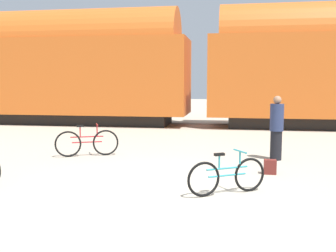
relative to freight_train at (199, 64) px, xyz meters
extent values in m
plane|color=#B2A893|center=(0.00, -11.29, -3.00)|extent=(80.00, 80.00, 0.00)
cube|color=black|center=(-6.54, 0.00, -2.73)|extent=(10.13, 2.34, 0.55)
cube|color=#CC5B1E|center=(-6.54, 0.00, -0.61)|extent=(12.06, 3.12, 3.68)
cylinder|color=#CC5B1E|center=(-6.54, 0.00, 1.23)|extent=(11.09, 2.96, 2.96)
cube|color=#4C4238|center=(0.00, -0.72, -2.99)|extent=(63.32, 0.07, 0.01)
cube|color=#4C4238|center=(0.00, 0.72, -2.99)|extent=(63.32, 0.07, 0.01)
torus|color=black|center=(2.01, -11.32, -2.67)|extent=(0.60, 0.39, 0.67)
torus|color=black|center=(1.15, -11.84, -2.67)|extent=(0.60, 0.39, 0.67)
cylinder|color=teal|center=(1.58, -11.58, -2.49)|extent=(0.78, 0.49, 0.04)
cylinder|color=teal|center=(1.58, -11.58, -2.63)|extent=(0.71, 0.44, 0.04)
cylinder|color=teal|center=(1.43, -11.67, -2.35)|extent=(0.04, 0.04, 0.28)
cube|color=black|center=(1.43, -11.67, -2.21)|extent=(0.21, 0.17, 0.05)
cylinder|color=teal|center=(1.82, -11.44, -2.34)|extent=(0.04, 0.04, 0.31)
cylinder|color=teal|center=(1.82, -11.44, -2.18)|extent=(0.26, 0.41, 0.03)
torus|color=black|center=(-1.99, -8.13, -2.63)|extent=(0.71, 0.35, 0.75)
torus|color=black|center=(-2.97, -8.56, -2.63)|extent=(0.71, 0.35, 0.75)
cylinder|color=#A31E23|center=(-2.48, -8.35, -2.43)|extent=(0.88, 0.41, 0.04)
cylinder|color=#A31E23|center=(-2.48, -8.35, -2.59)|extent=(0.80, 0.38, 0.04)
cylinder|color=#A31E23|center=(-2.65, -8.42, -2.28)|extent=(0.04, 0.04, 0.32)
cube|color=black|center=(-2.65, -8.42, -2.12)|extent=(0.22, 0.15, 0.05)
cylinder|color=#A31E23|center=(-2.21, -8.23, -2.26)|extent=(0.04, 0.04, 0.35)
cylinder|color=#A31E23|center=(-2.21, -8.23, -2.08)|extent=(0.22, 0.43, 0.03)
cylinder|color=black|center=(2.86, -8.00, -2.60)|extent=(0.31, 0.31, 0.81)
cylinder|color=navy|center=(2.86, -8.00, -1.83)|extent=(0.37, 0.37, 0.74)
sphere|color=#A37556|center=(2.86, -8.00, -1.34)|extent=(0.22, 0.22, 0.22)
cube|color=maroon|center=(2.55, -9.76, -2.83)|extent=(0.28, 0.20, 0.34)
camera|label=1|loc=(1.66, -19.04, -0.84)|focal=42.00mm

